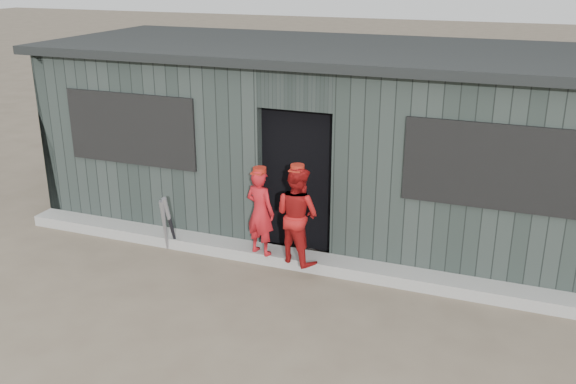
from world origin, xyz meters
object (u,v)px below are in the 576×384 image
at_px(bat_right, 171,225).
at_px(dugout, 330,137).
at_px(player_red_left, 260,212).
at_px(player_grey_back, 316,208).
at_px(bat_mid, 165,225).
at_px(bat_left, 170,223).
at_px(player_red_right, 297,215).

bearing_deg(bat_right, dugout, 49.10).
height_order(player_red_left, player_grey_back, player_red_left).
bearing_deg(dugout, player_grey_back, -80.99).
bearing_deg(bat_mid, player_grey_back, 23.62).
bearing_deg(bat_mid, dugout, 48.80).
height_order(bat_mid, bat_right, bat_mid).
xyz_separation_m(bat_mid, player_grey_back, (1.87, 0.82, 0.22)).
bearing_deg(player_grey_back, bat_mid, 12.44).
distance_m(bat_mid, player_grey_back, 2.06).
distance_m(player_grey_back, dugout, 1.32).
distance_m(bat_left, player_red_right, 1.85).
xyz_separation_m(bat_right, dugout, (1.63, 1.88, 0.91)).
xyz_separation_m(bat_right, player_red_right, (1.81, 0.03, 0.40)).
distance_m(player_red_left, dugout, 1.93).
bearing_deg(player_red_right, bat_right, 22.07).
height_order(bat_mid, dugout, dugout).
distance_m(bat_mid, bat_right, 0.09).
height_order(bat_right, player_red_right, player_red_right).
bearing_deg(bat_mid, player_red_right, 2.47).
height_order(bat_mid, player_grey_back, player_grey_back).
height_order(bat_left, bat_right, bat_left).
relative_size(bat_mid, dugout, 0.09).
bearing_deg(bat_mid, bat_right, 40.11).
bearing_deg(player_red_left, bat_left, 19.14).
height_order(bat_mid, player_red_left, player_red_left).
relative_size(player_red_left, dugout, 0.14).
xyz_separation_m(bat_left, bat_right, (0.00, 0.00, -0.03)).
relative_size(bat_right, player_grey_back, 0.63).
distance_m(player_red_left, player_grey_back, 0.87).
relative_size(bat_left, dugout, 0.10).
bearing_deg(bat_left, bat_mid, -139.91).
bearing_deg(player_red_right, bat_left, 22.19).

